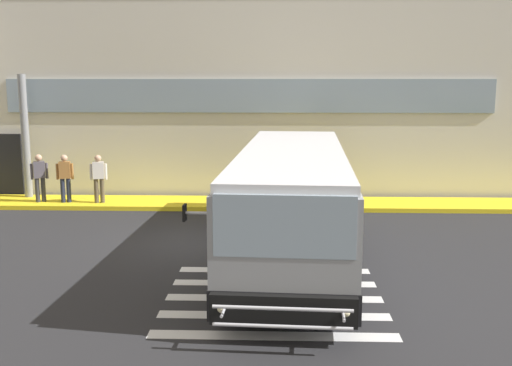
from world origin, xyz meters
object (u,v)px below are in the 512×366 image
at_px(passenger_near_column, 40,176).
at_px(passenger_by_doorway, 65,176).
at_px(passenger_at_curb_edge, 99,175).
at_px(entry_support_column, 25,136).
at_px(bus_main_foreground, 292,204).

height_order(passenger_near_column, passenger_by_doorway, same).
xyz_separation_m(passenger_by_doorway, passenger_at_curb_edge, (1.18, 0.00, 0.03)).
height_order(entry_support_column, bus_main_foreground, entry_support_column).
relative_size(passenger_near_column, passenger_by_doorway, 1.00).
distance_m(entry_support_column, passenger_at_curb_edge, 3.29).
xyz_separation_m(bus_main_foreground, passenger_near_column, (-8.65, 5.66, -0.25)).
height_order(bus_main_foreground, passenger_near_column, bus_main_foreground).
height_order(entry_support_column, passenger_near_column, entry_support_column).
bearing_deg(passenger_at_curb_edge, passenger_near_column, 178.90).
xyz_separation_m(entry_support_column, passenger_at_curb_edge, (2.89, -0.95, -1.25)).
relative_size(entry_support_column, passenger_by_doorway, 2.64).
height_order(passenger_near_column, passenger_at_curb_edge, same).
relative_size(entry_support_column, bus_main_foreground, 0.40).
bearing_deg(bus_main_foreground, passenger_by_doorway, 144.00).
distance_m(entry_support_column, bus_main_foreground, 11.55).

